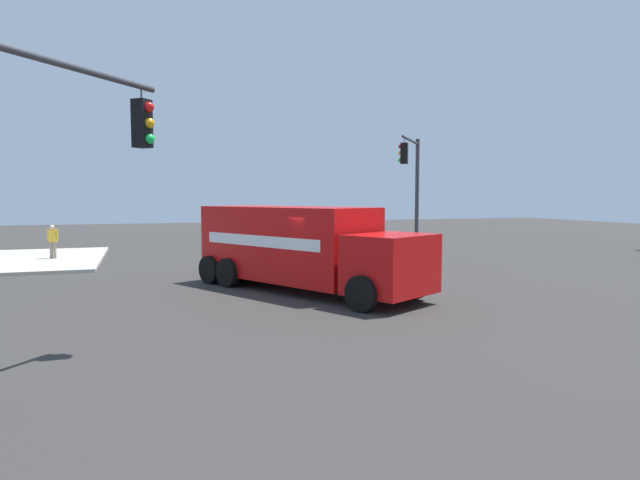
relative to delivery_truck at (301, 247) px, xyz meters
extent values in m
plane|color=#33302D|center=(0.51, 0.49, -1.47)|extent=(100.00, 100.00, 0.00)
cube|color=red|center=(-0.63, -0.34, 0.10)|extent=(6.85, 5.17, 2.43)
cube|color=red|center=(3.20, 1.71, -0.27)|extent=(2.81, 3.01, 1.70)
cube|color=black|center=(3.95, 2.11, 0.07)|extent=(1.02, 1.82, 0.88)
cube|color=#B2B2B7|center=(-3.40, -1.82, -1.27)|extent=(1.26, 2.13, 0.21)
cube|color=white|center=(-1.20, 0.73, 0.22)|extent=(4.81, 2.58, 0.36)
cube|color=white|center=(-0.06, -1.40, 0.22)|extent=(4.81, 2.58, 0.36)
cylinder|color=black|center=(2.57, 2.78, -0.97)|extent=(1.01, 0.72, 1.00)
cylinder|color=black|center=(3.74, 0.59, -0.97)|extent=(1.01, 0.72, 1.00)
cylinder|color=black|center=(-2.67, -0.02, -0.97)|extent=(1.01, 0.72, 1.00)
cylinder|color=black|center=(-1.50, -2.21, -0.97)|extent=(1.01, 0.72, 1.00)
cylinder|color=black|center=(-3.59, -0.51, -0.97)|extent=(1.01, 0.72, 1.00)
cylinder|color=black|center=(-2.42, -2.70, -0.97)|extent=(1.01, 0.72, 1.00)
cylinder|color=#38383D|center=(-7.79, 8.57, 1.57)|extent=(0.20, 0.20, 6.07)
cylinder|color=#38383D|center=(-6.37, 7.41, 4.35)|extent=(2.91, 2.40, 0.12)
cylinder|color=#38383D|center=(-5.23, 6.48, 4.23)|extent=(0.03, 0.03, 0.25)
cube|color=black|center=(-5.23, 6.48, 3.63)|extent=(0.42, 0.42, 0.95)
sphere|color=red|center=(-5.34, 6.34, 3.94)|extent=(0.20, 0.20, 0.20)
sphere|color=#EFA314|center=(-5.34, 6.34, 3.63)|extent=(0.20, 0.20, 0.20)
sphere|color=#19CC4C|center=(-5.34, 6.34, 3.32)|extent=(0.20, 0.20, 0.20)
cylinder|color=#38383D|center=(6.84, -6.02, 3.82)|extent=(3.12, 2.65, 0.12)
cylinder|color=#38383D|center=(5.59, -4.96, 3.70)|extent=(0.03, 0.03, 0.25)
cube|color=black|center=(5.59, -4.96, 3.10)|extent=(0.42, 0.42, 0.95)
sphere|color=red|center=(5.70, -4.82, 3.41)|extent=(0.20, 0.20, 0.20)
sphere|color=#EFA314|center=(5.70, -4.82, 3.10)|extent=(0.20, 0.20, 0.20)
sphere|color=#19CC4C|center=(5.70, -4.82, 2.79)|extent=(0.20, 0.20, 0.20)
cube|color=maroon|center=(-11.18, 5.07, -0.94)|extent=(1.98, 1.54, 0.50)
cube|color=maroon|center=(-11.15, 3.47, -0.64)|extent=(1.98, 1.74, 1.10)
cube|color=black|center=(-11.15, 3.47, -0.35)|extent=(1.82, 1.46, 0.48)
cube|color=maroon|center=(-11.12, 1.62, -0.91)|extent=(1.99, 2.04, 0.55)
cylinder|color=black|center=(-12.19, 4.92, -1.09)|extent=(0.25, 0.76, 0.76)
cylinder|color=black|center=(-10.18, 4.95, -1.09)|extent=(0.25, 0.76, 0.76)
cylinder|color=black|center=(-12.12, 1.48, -1.09)|extent=(0.25, 0.76, 0.76)
cylinder|color=black|center=(-10.11, 1.52, -1.09)|extent=(0.25, 0.76, 0.76)
cylinder|color=gray|center=(-11.65, -8.97, -0.92)|extent=(0.14, 0.14, 0.81)
cylinder|color=gray|center=(-11.70, -9.14, -0.92)|extent=(0.14, 0.14, 0.81)
cube|color=gold|center=(-11.67, -9.05, -0.22)|extent=(0.31, 0.39, 0.60)
sphere|color=beige|center=(-11.67, -9.05, 0.19)|extent=(0.22, 0.22, 0.22)
cylinder|color=gold|center=(-11.61, -8.84, -0.19)|extent=(0.09, 0.09, 0.54)
cylinder|color=gold|center=(-11.74, -9.27, -0.19)|extent=(0.09, 0.09, 0.54)
camera|label=1|loc=(17.00, -5.06, 1.65)|focal=30.21mm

